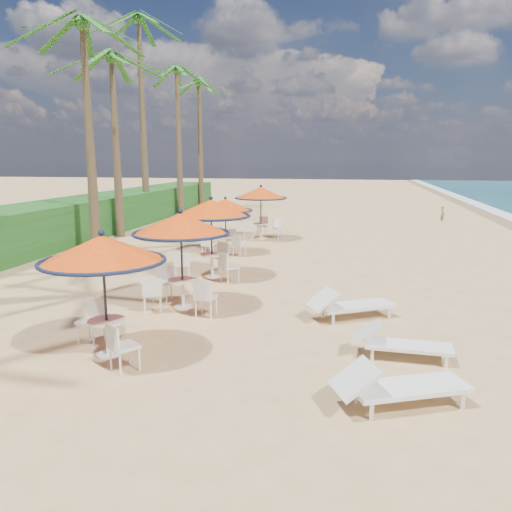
% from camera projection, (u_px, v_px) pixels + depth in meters
% --- Properties ---
extents(ground, '(160.00, 160.00, 0.00)m').
position_uv_depth(ground, '(375.00, 376.00, 8.70)').
color(ground, tan).
rests_on(ground, ground).
extents(scrub_hedge, '(3.00, 40.00, 1.80)m').
position_uv_depth(scrub_hedge, '(49.00, 224.00, 21.69)').
color(scrub_hedge, '#194716').
rests_on(scrub_hedge, ground).
extents(station_0, '(2.35, 2.35, 2.45)m').
position_uv_depth(station_0, '(103.00, 261.00, 9.28)').
color(station_0, black).
rests_on(station_0, ground).
extents(station_1, '(2.42, 2.42, 2.53)m').
position_uv_depth(station_1, '(179.00, 236.00, 12.33)').
color(station_1, black).
rests_on(station_1, ground).
extents(station_2, '(2.48, 2.48, 2.59)m').
position_uv_depth(station_2, '(211.00, 218.00, 15.57)').
color(station_2, black).
rests_on(station_2, ground).
extents(station_3, '(2.17, 2.17, 2.26)m').
position_uv_depth(station_3, '(225.00, 212.00, 19.58)').
color(station_3, black).
rests_on(station_3, ground).
extents(station_4, '(2.42, 2.50, 2.53)m').
position_uv_depth(station_4, '(261.00, 199.00, 23.07)').
color(station_4, black).
rests_on(station_4, ground).
extents(lounger_near, '(2.21, 1.47, 0.76)m').
position_uv_depth(lounger_near, '(397.00, 385.00, 7.57)').
color(lounger_near, white).
rests_on(lounger_near, ground).
extents(lounger_mid, '(1.89, 0.67, 0.67)m').
position_uv_depth(lounger_mid, '(398.00, 343.00, 9.43)').
color(lounger_mid, white).
rests_on(lounger_mid, ground).
extents(lounger_far, '(2.15, 1.61, 0.75)m').
position_uv_depth(lounger_far, '(348.00, 304.00, 11.76)').
color(lounger_far, white).
rests_on(lounger_far, ground).
extents(palm_3, '(5.00, 5.00, 8.95)m').
position_uv_depth(palm_3, '(83.00, 38.00, 18.71)').
color(palm_3, brown).
rests_on(palm_3, ground).
extents(palm_4, '(5.00, 5.00, 8.48)m').
position_uv_depth(palm_4, '(112.00, 69.00, 22.68)').
color(palm_4, brown).
rests_on(palm_4, ground).
extents(palm_5, '(5.00, 5.00, 11.45)m').
position_uv_depth(palm_5, '(139.00, 32.00, 27.32)').
color(palm_5, brown).
rests_on(palm_5, ground).
extents(palm_6, '(5.00, 5.00, 9.35)m').
position_uv_depth(palm_6, '(177.00, 79.00, 30.89)').
color(palm_6, brown).
rests_on(palm_6, ground).
extents(palm_7, '(5.00, 5.00, 9.31)m').
position_uv_depth(palm_7, '(199.00, 90.00, 35.97)').
color(palm_7, brown).
rests_on(palm_7, ground).
extents(person, '(0.28, 0.39, 0.98)m').
position_uv_depth(person, '(443.00, 214.00, 29.53)').
color(person, '#8C6147').
rests_on(person, ground).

